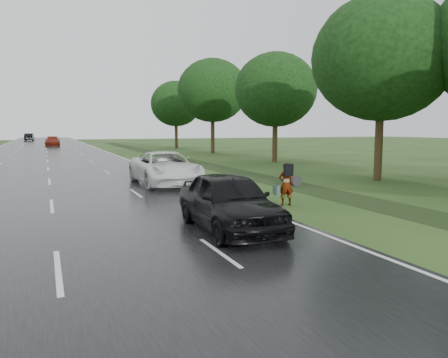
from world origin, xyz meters
TOP-DOWN VIEW (x-y plane):
  - ground at (0.00, 0.00)m, footprint 220.00×220.00m
  - road at (0.00, 45.00)m, footprint 14.00×180.00m
  - edge_stripe_east at (6.75, 45.00)m, footprint 0.12×180.00m
  - center_line at (0.00, 45.00)m, footprint 0.12×180.00m
  - drainage_ditch at (11.50, 18.71)m, footprint 2.20×120.00m
  - tree_east_b at (17.00, 10.00)m, footprint 7.60×7.60m
  - tree_east_c at (18.20, 24.00)m, footprint 7.00×7.00m
  - tree_east_d at (17.80, 38.00)m, footprint 8.00×8.00m
  - tree_east_f at (17.50, 52.00)m, footprint 7.20×7.20m
  - pedestrian at (8.18, 5.00)m, footprint 0.76×0.73m
  - white_pickup at (5.50, 12.48)m, footprint 2.81×6.03m
  - dark_sedan at (4.60, 2.00)m, footprint 2.07×4.88m
  - far_car_red at (1.00, 64.89)m, footprint 2.36×5.49m
  - far_car_dark at (-3.31, 98.93)m, footprint 2.08×5.18m

SIDE VIEW (x-z plane):
  - ground at x=0.00m, z-range 0.00..0.00m
  - road at x=0.00m, z-range 0.00..0.04m
  - drainage_ditch at x=11.50m, z-range -0.24..0.32m
  - edge_stripe_east at x=6.75m, z-range 0.04..0.05m
  - center_line at x=0.00m, z-range 0.04..0.05m
  - far_car_red at x=1.00m, z-range 0.04..1.62m
  - pedestrian at x=8.18m, z-range 0.03..1.63m
  - dark_sedan at x=4.60m, z-range 0.04..1.68m
  - white_pickup at x=5.50m, z-range 0.04..1.71m
  - far_car_dark at x=-3.31m, z-range 0.04..1.72m
  - tree_east_c at x=18.20m, z-range 1.49..10.78m
  - tree_east_f at x=17.50m, z-range 1.56..11.18m
  - tree_east_b at x=17.00m, z-range 1.63..11.74m
  - tree_east_d at x=17.80m, z-range 1.77..12.53m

